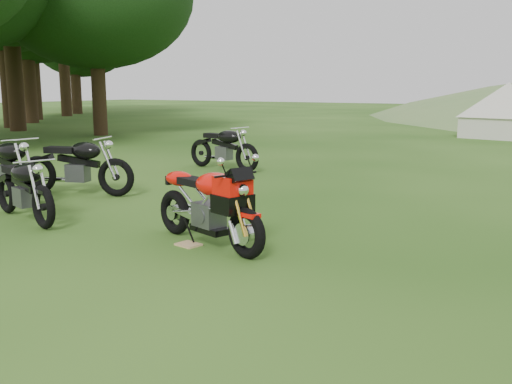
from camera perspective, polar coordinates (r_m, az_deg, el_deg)
The scene contains 9 objects.
ground at distance 6.63m, azimuth -1.09°, elevation -6.44°, with size 120.00×120.00×0.00m, color #1C440E.
treeline at distance 31.09m, azimuth -17.48°, elevation 6.45°, with size 28.00×32.00×14.00m, color black, non-canonical shape.
sport_motorcycle at distance 6.97m, azimuth -4.86°, elevation -0.66°, with size 1.95×0.49×1.17m, color red, non-canonical shape.
plywood_board at distance 7.11m, azimuth -6.77°, elevation -5.24°, with size 0.28×0.23×0.02m, color tan.
vintage_moto_a at distance 8.91m, azimuth -22.28°, elevation 0.47°, with size 1.91×0.44×1.00m, color black, non-canonical shape.
vintage_moto_b at distance 10.97m, azimuth -23.69°, elevation 2.48°, with size 2.17×0.50×1.14m, color black, non-canonical shape.
vintage_moto_c at distance 10.73m, azimuth -17.54°, elevation 2.68°, with size 2.14×0.50×1.13m, color black, non-canonical shape.
vintage_moto_d at distance 13.46m, azimuth -3.30°, elevation 4.57°, with size 2.07×0.48×1.09m, color black, non-canonical shape.
tent_left at distance 23.88m, azimuth 23.82°, elevation 7.72°, with size 2.64×2.64×2.29m, color beige, non-canonical shape.
Camera 1 is at (3.44, -5.33, 1.93)m, focal length 40.00 mm.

